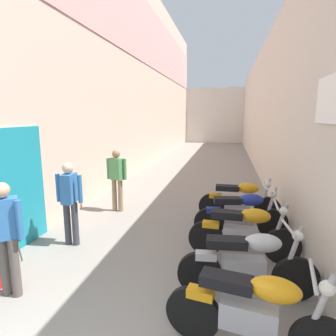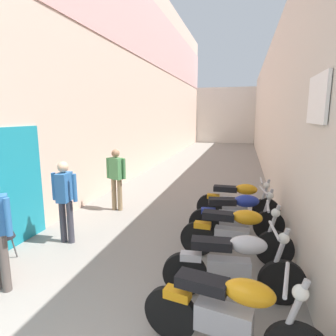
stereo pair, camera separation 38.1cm
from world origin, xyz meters
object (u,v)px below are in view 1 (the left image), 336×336
object	(u,v)px
motorcycle_nearest	(255,311)
motorcycle_fifth	(240,200)
motorcycle_third	(244,231)
motorcycle_second	(248,262)
pedestrian_mid_alley	(70,198)
motorcycle_fourth	(242,213)
pedestrian_further_down	(117,176)
umbrella_leaning	(10,227)
pedestrian_by_doorway	(6,231)

from	to	relation	value
motorcycle_nearest	motorcycle_fifth	bearing A→B (deg)	90.00
motorcycle_third	motorcycle_fifth	xyz separation A→B (m)	(0.00, 1.82, 0.00)
motorcycle_second	pedestrian_mid_alley	size ratio (longest dim) A/B	1.18
pedestrian_mid_alley	motorcycle_fifth	bearing A→B (deg)	31.46
motorcycle_second	motorcycle_fifth	xyz separation A→B (m)	(0.00, 2.87, 0.00)
motorcycle_fourth	motorcycle_fifth	xyz separation A→B (m)	(0.00, 0.94, 0.00)
pedestrian_further_down	pedestrian_mid_alley	bearing A→B (deg)	-93.59
motorcycle_second	umbrella_leaning	bearing A→B (deg)	179.53
motorcycle_fourth	pedestrian_by_doorway	xyz separation A→B (m)	(-3.11, -2.54, 0.42)
pedestrian_by_doorway	pedestrian_mid_alley	bearing A→B (deg)	90.54
pedestrian_mid_alley	umbrella_leaning	xyz separation A→B (m)	(-0.50, -0.93, -0.24)
motorcycle_third	pedestrian_by_doorway	size ratio (longest dim) A/B	1.18
pedestrian_mid_alley	motorcycle_nearest	bearing A→B (deg)	-31.69
motorcycle_second	motorcycle_fifth	bearing A→B (deg)	90.00
motorcycle_second	pedestrian_further_down	distance (m)	4.22
motorcycle_fourth	umbrella_leaning	xyz separation A→B (m)	(-3.62, -1.90, 0.18)
motorcycle_fourth	pedestrian_further_down	world-z (taller)	pedestrian_further_down
motorcycle_nearest	pedestrian_by_doorway	world-z (taller)	pedestrian_by_doorway
motorcycle_fifth	umbrella_leaning	bearing A→B (deg)	-141.92
motorcycle_second	pedestrian_mid_alley	distance (m)	3.30
motorcycle_fourth	motorcycle_fifth	world-z (taller)	same
motorcycle_second	umbrella_leaning	distance (m)	3.63
motorcycle_nearest	umbrella_leaning	bearing A→B (deg)	164.48
motorcycle_nearest	motorcycle_fourth	size ratio (longest dim) A/B	1.00
motorcycle_third	pedestrian_further_down	bearing A→B (deg)	147.93
motorcycle_fourth	pedestrian_mid_alley	world-z (taller)	pedestrian_mid_alley
motorcycle_fourth	pedestrian_further_down	distance (m)	3.20
pedestrian_by_doorway	pedestrian_mid_alley	xyz separation A→B (m)	(-0.01, 1.57, 0.00)
motorcycle_fifth	pedestrian_further_down	xyz separation A→B (m)	(-3.01, 0.06, 0.42)
motorcycle_nearest	pedestrian_mid_alley	bearing A→B (deg)	148.31
motorcycle_fifth	pedestrian_by_doorway	world-z (taller)	pedestrian_by_doorway
motorcycle_nearest	pedestrian_mid_alley	size ratio (longest dim) A/B	1.17
motorcycle_nearest	umbrella_leaning	xyz separation A→B (m)	(-3.62, 1.01, 0.18)
pedestrian_by_doorway	motorcycle_nearest	bearing A→B (deg)	-6.64
pedestrian_mid_alley	pedestrian_by_doorway	bearing A→B (deg)	-89.46
motorcycle_second	pedestrian_further_down	xyz separation A→B (m)	(-3.01, 2.93, 0.42)
motorcycle_third	pedestrian_further_down	distance (m)	3.57
umbrella_leaning	motorcycle_nearest	bearing A→B (deg)	-15.52
motorcycle_third	pedestrian_by_doorway	bearing A→B (deg)	-151.87
pedestrian_mid_alley	pedestrian_further_down	world-z (taller)	same
pedestrian_further_down	motorcycle_fourth	bearing A→B (deg)	-18.49
pedestrian_by_doorway	motorcycle_fourth	bearing A→B (deg)	39.24
motorcycle_second	motorcycle_fourth	xyz separation A→B (m)	(-0.00, 1.93, 0.00)
motorcycle_fifth	umbrella_leaning	distance (m)	4.61
motorcycle_nearest	motorcycle_third	xyz separation A→B (m)	(0.00, 2.03, 0.00)
motorcycle_second	motorcycle_fourth	bearing A→B (deg)	90.00
motorcycle_nearest	motorcycle_fifth	xyz separation A→B (m)	(0.00, 3.85, 0.00)
pedestrian_mid_alley	umbrella_leaning	world-z (taller)	pedestrian_mid_alley
motorcycle_fourth	pedestrian_further_down	xyz separation A→B (m)	(-3.00, 1.00, 0.42)
pedestrian_by_doorway	motorcycle_third	bearing A→B (deg)	28.13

